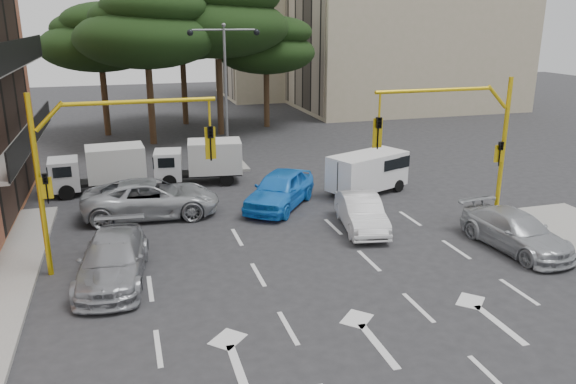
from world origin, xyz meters
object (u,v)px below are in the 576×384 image
at_px(car_blue_compact, 280,189).
at_px(van_white, 367,173).
at_px(car_silver_cross_a, 151,198).
at_px(car_silver_parked, 516,231).
at_px(car_white_hatch, 361,213).
at_px(street_lamp_center, 225,68).
at_px(box_truck_b, 199,162).
at_px(box_truck_a, 99,170).
at_px(signal_mast_left, 96,157).
at_px(signal_mast_right, 466,134).
at_px(car_silver_wagon, 113,260).

relative_size(car_blue_compact, van_white, 1.22).
xyz_separation_m(car_blue_compact, car_silver_cross_a, (-5.60, 0.40, -0.03)).
distance_m(car_blue_compact, car_silver_parked, 9.97).
distance_m(car_white_hatch, car_silver_parked, 5.79).
xyz_separation_m(street_lamp_center, box_truck_b, (-2.31, -4.48, -4.33)).
bearing_deg(street_lamp_center, car_white_hatch, -77.00).
bearing_deg(box_truck_a, signal_mast_left, 178.68).
relative_size(car_silver_cross_a, van_white, 1.44).
height_order(street_lamp_center, van_white, street_lamp_center).
relative_size(car_white_hatch, box_truck_b, 0.93).
height_order(street_lamp_center, car_blue_compact, street_lamp_center).
distance_m(signal_mast_right, car_blue_compact, 8.30).
relative_size(car_silver_wagon, car_silver_parked, 1.06).
height_order(car_white_hatch, car_silver_wagon, car_silver_wagon).
distance_m(car_silver_wagon, box_truck_a, 10.43).
relative_size(signal_mast_left, car_silver_wagon, 1.20).
relative_size(street_lamp_center, box_truck_b, 1.74).
xyz_separation_m(car_blue_compact, box_truck_a, (-7.83, 4.75, 0.29)).
distance_m(signal_mast_right, box_truck_a, 17.08).
distance_m(signal_mast_right, signal_mast_left, 13.61).
distance_m(car_blue_compact, car_silver_wagon, 9.14).
xyz_separation_m(car_silver_wagon, box_truck_a, (-0.65, 10.40, 0.39)).
height_order(car_silver_cross_a, car_silver_parked, car_silver_cross_a).
bearing_deg(van_white, box_truck_a, -129.58).
bearing_deg(box_truck_a, signal_mast_right, -127.53).
bearing_deg(signal_mast_left, car_white_hatch, 5.91).
bearing_deg(street_lamp_center, signal_mast_right, -64.09).
bearing_deg(car_silver_wagon, box_truck_a, 100.35).
bearing_deg(box_truck_a, car_silver_parked, -132.49).
distance_m(signal_mast_left, van_white, 13.55).
xyz_separation_m(car_white_hatch, box_truck_a, (-10.21, 8.34, 0.43)).
relative_size(car_blue_compact, box_truck_b, 1.09).
height_order(car_silver_cross_a, box_truck_a, box_truck_a).
distance_m(signal_mast_left, car_blue_compact, 9.25).
height_order(car_blue_compact, car_silver_parked, car_blue_compact).
height_order(signal_mast_right, car_silver_parked, signal_mast_right).
height_order(car_blue_compact, car_silver_cross_a, car_blue_compact).
height_order(street_lamp_center, box_truck_a, street_lamp_center).
xyz_separation_m(signal_mast_left, car_white_hatch, (9.80, 1.02, -3.20)).
xyz_separation_m(street_lamp_center, car_silver_cross_a, (-4.99, -9.00, -4.63)).
distance_m(signal_mast_left, car_silver_cross_a, 6.16).
distance_m(signal_mast_right, car_white_hatch, 5.07).
xyz_separation_m(signal_mast_left, car_silver_cross_a, (1.82, 5.01, -3.09)).
distance_m(street_lamp_center, car_white_hatch, 14.15).
height_order(street_lamp_center, car_silver_wagon, street_lamp_center).
bearing_deg(box_truck_b, car_white_hatch, -140.71).
height_order(car_silver_wagon, box_truck_b, box_truck_b).
bearing_deg(box_truck_b, street_lamp_center, -19.90).
xyz_separation_m(signal_mast_right, box_truck_a, (-14.02, 9.35, -2.77)).
bearing_deg(box_truck_a, box_truck_b, -91.73).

